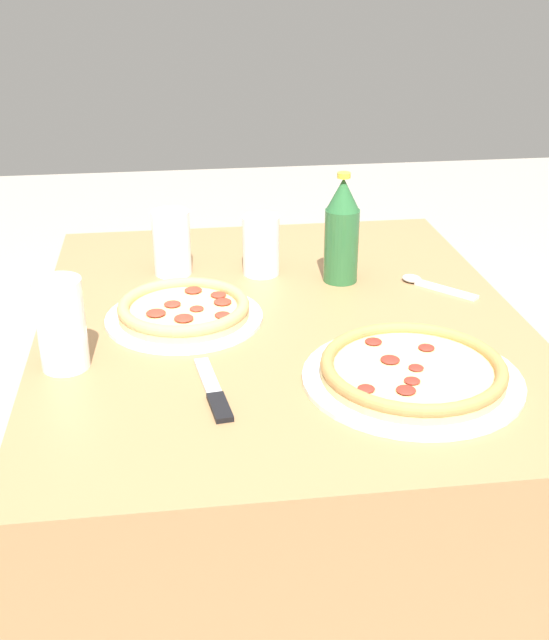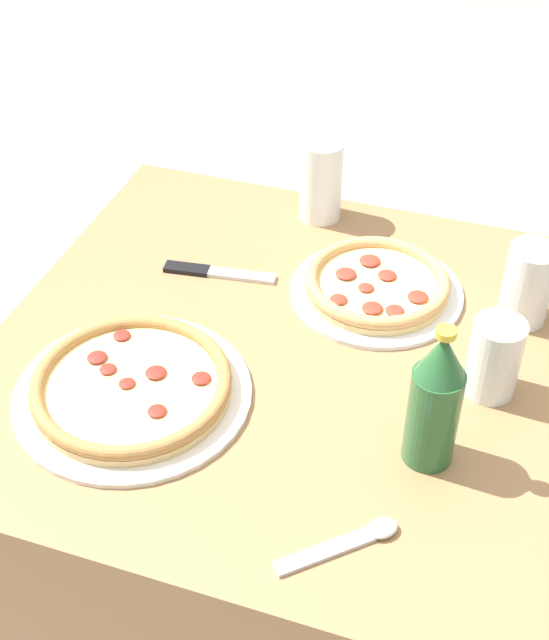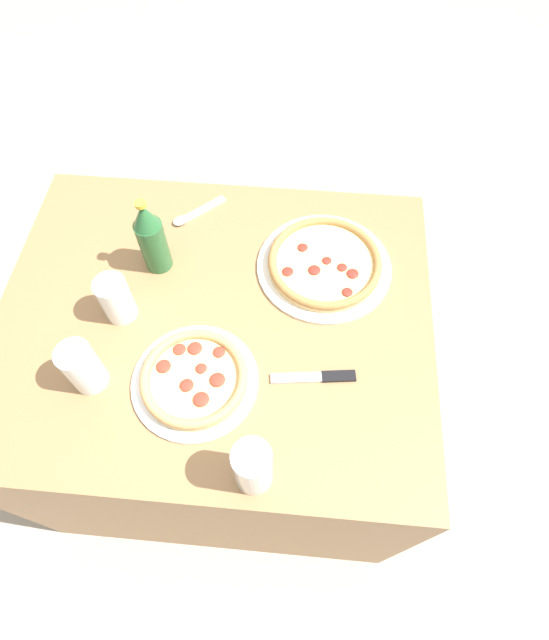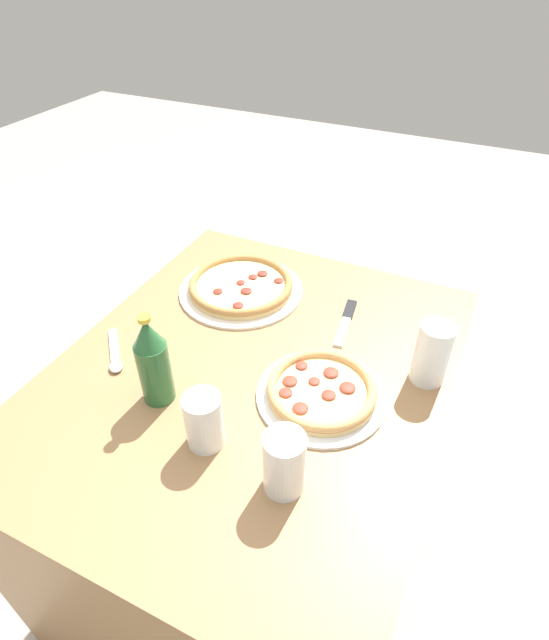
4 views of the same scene
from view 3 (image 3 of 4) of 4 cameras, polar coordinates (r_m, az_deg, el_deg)
The scene contains 10 objects.
ground_plane at distance 1.86m, azimuth -4.55°, elevation -11.47°, with size 8.00×8.00×0.00m, color #A89E8E.
table at distance 1.51m, azimuth -5.54°, elevation -6.82°, with size 1.03×0.85×0.75m.
pizza_salami at distance 1.09m, azimuth -9.14°, elevation -6.64°, with size 0.28×0.28×0.04m.
pizza_pepperoni at distance 1.24m, azimuth 5.74°, elevation 6.46°, with size 0.33×0.33×0.04m.
glass_water at distance 1.11m, azimuth -21.03°, elevation -5.15°, with size 0.07×0.07×0.13m.
glass_mango_juice at distance 0.97m, azimuth -2.47°, elevation -16.56°, with size 0.07×0.07×0.15m.
glass_orange_juice at distance 1.18m, azimuth -17.59°, elevation 2.15°, with size 0.07×0.07×0.12m.
beer_bottle at distance 1.21m, azimuth -13.91°, elevation 9.17°, with size 0.07×0.07×0.22m.
knife at distance 1.10m, azimuth 4.93°, elevation -6.52°, with size 0.19×0.05×0.01m.
spoon at distance 1.37m, azimuth -9.42°, elevation 11.76°, with size 0.13×0.13×0.01m.
Camera 3 is at (0.20, -0.59, 1.75)m, focal length 28.00 mm.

